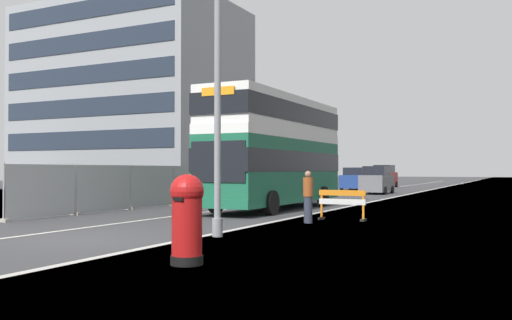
{
  "coord_description": "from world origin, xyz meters",
  "views": [
    {
      "loc": [
        10.68,
        -10.93,
        1.83
      ],
      "look_at": [
        1.37,
        7.85,
        2.2
      ],
      "focal_mm": 38.73,
      "sensor_mm": 36.0,
      "label": 1
    }
  ],
  "objects_px": {
    "red_pillar_postbox": "(187,215)",
    "car_oncoming_near": "(377,181)",
    "roadworks_barrier": "(342,201)",
    "pedestrian_at_kerb": "(308,197)",
    "lamppost_foreground": "(218,95)",
    "double_decker_bus": "(276,150)",
    "car_receding_mid": "(356,179)",
    "car_receding_far": "(384,177)"
  },
  "relations": [
    {
      "from": "red_pillar_postbox",
      "to": "car_oncoming_near",
      "type": "xyz_separation_m",
      "value": [
        -4.48,
        32.74,
        0.04
      ]
    },
    {
      "from": "red_pillar_postbox",
      "to": "car_oncoming_near",
      "type": "distance_m",
      "value": 33.05
    },
    {
      "from": "roadworks_barrier",
      "to": "pedestrian_at_kerb",
      "type": "bearing_deg",
      "value": -114.6
    },
    {
      "from": "lamppost_foreground",
      "to": "car_oncoming_near",
      "type": "bearing_deg",
      "value": 95.52
    },
    {
      "from": "double_decker_bus",
      "to": "roadworks_barrier",
      "type": "relative_size",
      "value": 6.22
    },
    {
      "from": "double_decker_bus",
      "to": "lamppost_foreground",
      "type": "relative_size",
      "value": 1.31
    },
    {
      "from": "roadworks_barrier",
      "to": "car_oncoming_near",
      "type": "xyz_separation_m",
      "value": [
        -4.33,
        22.39,
        0.31
      ]
    },
    {
      "from": "pedestrian_at_kerb",
      "to": "lamppost_foreground",
      "type": "bearing_deg",
      "value": -100.18
    },
    {
      "from": "car_oncoming_near",
      "to": "car_receding_mid",
      "type": "relative_size",
      "value": 0.91
    },
    {
      "from": "red_pillar_postbox",
      "to": "car_receding_mid",
      "type": "xyz_separation_m",
      "value": [
        -8.35,
        40.49,
        0.01
      ]
    },
    {
      "from": "car_oncoming_near",
      "to": "pedestrian_at_kerb",
      "type": "height_order",
      "value": "car_oncoming_near"
    },
    {
      "from": "double_decker_bus",
      "to": "pedestrian_at_kerb",
      "type": "height_order",
      "value": "double_decker_bus"
    },
    {
      "from": "double_decker_bus",
      "to": "car_receding_far",
      "type": "relative_size",
      "value": 2.52
    },
    {
      "from": "pedestrian_at_kerb",
      "to": "car_oncoming_near",
      "type": "bearing_deg",
      "value": 98.57
    },
    {
      "from": "double_decker_bus",
      "to": "car_oncoming_near",
      "type": "xyz_separation_m",
      "value": [
        0.16,
        18.3,
        -1.75
      ]
    },
    {
      "from": "lamppost_foreground",
      "to": "roadworks_barrier",
      "type": "height_order",
      "value": "lamppost_foreground"
    },
    {
      "from": "lamppost_foreground",
      "to": "car_oncoming_near",
      "type": "relative_size",
      "value": 2.12
    },
    {
      "from": "car_oncoming_near",
      "to": "pedestrian_at_kerb",
      "type": "xyz_separation_m",
      "value": [
        3.61,
        -23.95,
        -0.09
      ]
    },
    {
      "from": "lamppost_foreground",
      "to": "car_oncoming_near",
      "type": "xyz_separation_m",
      "value": [
        -2.77,
        28.65,
        -2.9
      ]
    },
    {
      "from": "red_pillar_postbox",
      "to": "pedestrian_at_kerb",
      "type": "relative_size",
      "value": 0.97
    },
    {
      "from": "roadworks_barrier",
      "to": "car_receding_far",
      "type": "height_order",
      "value": "car_receding_far"
    },
    {
      "from": "roadworks_barrier",
      "to": "car_oncoming_near",
      "type": "bearing_deg",
      "value": 100.94
    },
    {
      "from": "red_pillar_postbox",
      "to": "pedestrian_at_kerb",
      "type": "bearing_deg",
      "value": 95.69
    },
    {
      "from": "red_pillar_postbox",
      "to": "car_receding_mid",
      "type": "relative_size",
      "value": 0.41
    },
    {
      "from": "car_receding_far",
      "to": "lamppost_foreground",
      "type": "bearing_deg",
      "value": -82.45
    },
    {
      "from": "car_receding_mid",
      "to": "car_receding_far",
      "type": "distance_m",
      "value": 7.92
    },
    {
      "from": "roadworks_barrier",
      "to": "car_oncoming_near",
      "type": "distance_m",
      "value": 22.8
    },
    {
      "from": "red_pillar_postbox",
      "to": "car_receding_far",
      "type": "xyz_separation_m",
      "value": [
        -7.58,
        48.37,
        0.13
      ]
    },
    {
      "from": "roadworks_barrier",
      "to": "car_oncoming_near",
      "type": "relative_size",
      "value": 0.44
    },
    {
      "from": "roadworks_barrier",
      "to": "car_receding_mid",
      "type": "xyz_separation_m",
      "value": [
        -8.19,
        30.14,
        0.28
      ]
    },
    {
      "from": "roadworks_barrier",
      "to": "car_oncoming_near",
      "type": "height_order",
      "value": "car_oncoming_near"
    },
    {
      "from": "car_receding_mid",
      "to": "car_receding_far",
      "type": "xyz_separation_m",
      "value": [
        0.76,
        7.88,
        0.13
      ]
    },
    {
      "from": "roadworks_barrier",
      "to": "car_receding_mid",
      "type": "distance_m",
      "value": 31.23
    },
    {
      "from": "car_oncoming_near",
      "to": "car_receding_mid",
      "type": "bearing_deg",
      "value": 116.5
    },
    {
      "from": "car_oncoming_near",
      "to": "car_receding_mid",
      "type": "xyz_separation_m",
      "value": [
        -3.86,
        7.75,
        -0.03
      ]
    },
    {
      "from": "roadworks_barrier",
      "to": "pedestrian_at_kerb",
      "type": "distance_m",
      "value": 1.74
    },
    {
      "from": "lamppost_foreground",
      "to": "double_decker_bus",
      "type": "bearing_deg",
      "value": 105.78
    },
    {
      "from": "roadworks_barrier",
      "to": "lamppost_foreground",
      "type": "bearing_deg",
      "value": -103.99
    },
    {
      "from": "double_decker_bus",
      "to": "roadworks_barrier",
      "type": "distance_m",
      "value": 6.41
    },
    {
      "from": "lamppost_foreground",
      "to": "pedestrian_at_kerb",
      "type": "height_order",
      "value": "lamppost_foreground"
    },
    {
      "from": "car_oncoming_near",
      "to": "double_decker_bus",
      "type": "bearing_deg",
      "value": -90.49
    },
    {
      "from": "double_decker_bus",
      "to": "car_receding_mid",
      "type": "bearing_deg",
      "value": 98.09
    }
  ]
}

